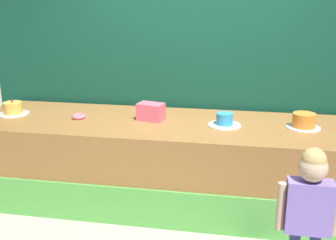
% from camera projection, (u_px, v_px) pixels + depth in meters
% --- Properties ---
extents(ground_plane, '(12.00, 12.00, 0.00)m').
position_uv_depth(ground_plane, '(177.00, 230.00, 3.53)').
color(ground_plane, '#BCB29E').
extents(stage_platform, '(4.15, 1.08, 0.81)m').
position_uv_depth(stage_platform, '(186.00, 163.00, 3.91)').
color(stage_platform, '#9E6B38').
rests_on(stage_platform, ground_plane).
extents(curtain_backdrop, '(4.54, 0.08, 2.70)m').
position_uv_depth(curtain_backdrop, '(195.00, 57.00, 4.24)').
color(curtain_backdrop, '#144C38').
rests_on(curtain_backdrop, ground_plane).
extents(child_figure, '(0.40, 0.19, 1.05)m').
position_uv_depth(child_figure, '(309.00, 202.00, 2.60)').
color(child_figure, '#3F4C8C').
rests_on(child_figure, ground_plane).
extents(pink_box, '(0.27, 0.21, 0.16)m').
position_uv_depth(pink_box, '(151.00, 112.00, 3.87)').
color(pink_box, '#F86482').
rests_on(pink_box, stage_platform).
extents(donut, '(0.13, 0.13, 0.04)m').
position_uv_depth(donut, '(78.00, 116.00, 3.93)').
color(donut, pink).
rests_on(donut, stage_platform).
extents(cake_far_left, '(0.31, 0.31, 0.15)m').
position_uv_depth(cake_far_left, '(13.00, 109.00, 4.07)').
color(cake_far_left, silver).
rests_on(cake_far_left, stage_platform).
extents(cake_center_left, '(0.31, 0.31, 0.12)m').
position_uv_depth(cake_center_left, '(224.00, 121.00, 3.71)').
color(cake_center_left, white).
rests_on(cake_center_left, stage_platform).
extents(cake_center_right, '(0.30, 0.30, 0.14)m').
position_uv_depth(cake_center_right, '(304.00, 121.00, 3.63)').
color(cake_center_right, silver).
rests_on(cake_center_right, stage_platform).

